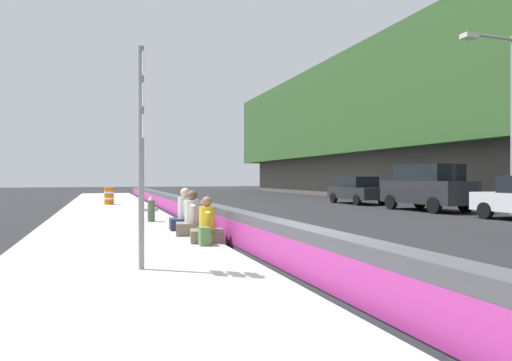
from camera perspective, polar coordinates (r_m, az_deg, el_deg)
The scene contains 13 objects.
ground_plane at distance 7.35m, azimuth 5.95°, elevation -12.37°, with size 160.00×160.00×0.00m, color #232326.
sidewalk_strip at distance 6.69m, azimuth -15.67°, elevation -13.02°, with size 80.00×4.40×0.14m, color #A8A59E.
jersey_barrier at distance 7.27m, azimuth 5.92°, elevation -9.10°, with size 76.00×0.45×0.85m.
route_sign_post at distance 7.51m, azimuth -14.30°, elevation 5.04°, with size 0.44×0.09×3.60m.
fire_hydrant at distance 15.66m, azimuth -13.14°, elevation -3.45°, with size 0.26×0.46×0.88m.
seated_person_foreground at distance 10.47m, azimuth -6.24°, elevation -5.97°, with size 0.75×0.85×1.05m.
seated_person_middle at distance 11.85m, azimuth -8.09°, elevation -5.07°, with size 0.82×0.93×1.16m.
seated_person_rear at distance 13.08m, azimuth -8.98°, elevation -4.52°, with size 0.79×0.90×1.20m.
backpack at distance 9.98m, azimuth -6.51°, elevation -7.05°, with size 0.32×0.28×0.40m.
construction_barrel at distance 26.54m, azimuth -18.14°, elevation -1.86°, with size 0.54×0.54×0.95m.
street_lamp at distance 22.49m, azimuth 29.07°, elevation 8.26°, with size 0.44×2.85×7.81m.
parked_car_third at distance 23.61m, azimuth 20.85°, elevation -0.76°, with size 4.86×2.19×2.28m.
parked_car_fourth at distance 28.79m, azimuth 12.73°, elevation -1.20°, with size 4.51×1.98×1.71m.
Camera 1 is at (-6.50, 3.02, 1.61)m, focal length 31.54 mm.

